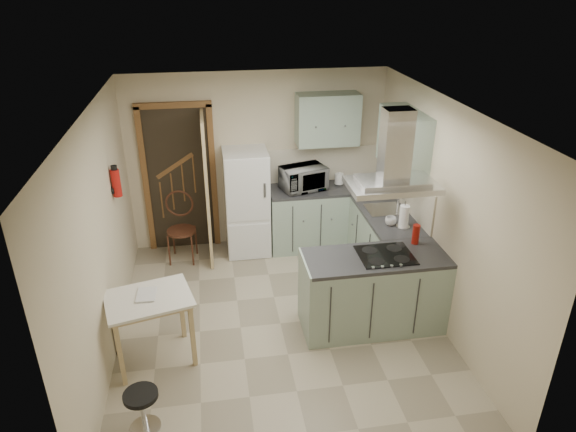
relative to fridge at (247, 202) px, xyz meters
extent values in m
plane|color=tan|center=(0.20, -1.80, -0.75)|extent=(4.20, 4.20, 0.00)
plane|color=silver|center=(0.20, -1.80, 1.75)|extent=(4.20, 4.20, 0.00)
plane|color=beige|center=(0.20, 0.30, 0.50)|extent=(3.60, 0.00, 3.60)
plane|color=beige|center=(-1.60, -1.80, 0.50)|extent=(0.00, 4.20, 4.20)
plane|color=beige|center=(2.00, -1.80, 0.50)|extent=(0.00, 4.20, 4.20)
cube|color=brown|center=(-0.90, 0.27, 0.30)|extent=(1.10, 0.12, 2.10)
cube|color=white|center=(0.00, 0.00, 0.00)|extent=(0.60, 0.60, 1.50)
cube|color=#9EB2A0|center=(0.86, 0.00, -0.30)|extent=(1.08, 0.60, 0.90)
cube|color=#9EB2A0|center=(1.70, -0.68, -0.30)|extent=(0.60, 1.95, 0.90)
cube|color=beige|center=(1.16, 0.29, 0.40)|extent=(1.68, 0.02, 0.50)
cube|color=#9EB2A0|center=(1.15, 0.12, 1.10)|extent=(0.85, 0.35, 0.70)
cube|color=#9EB2A0|center=(1.82, -0.95, 1.10)|extent=(0.35, 0.90, 0.70)
cube|color=#9EB2A0|center=(1.22, -1.98, -0.30)|extent=(1.55, 0.65, 0.90)
cube|color=black|center=(1.32, -1.98, 0.16)|extent=(0.58, 0.50, 0.01)
cube|color=silver|center=(1.32, -1.98, 0.97)|extent=(0.90, 0.55, 0.10)
cube|color=silver|center=(1.70, -0.85, 0.16)|extent=(0.45, 0.40, 0.01)
cylinder|color=#B2140F|center=(-1.54, -0.90, 0.75)|extent=(0.10, 0.10, 0.32)
cube|color=tan|center=(-1.17, -2.18, -0.36)|extent=(0.95, 0.80, 0.77)
cube|color=#462317|center=(-0.92, -0.14, -0.30)|extent=(0.46, 0.46, 0.90)
cylinder|color=black|center=(-1.21, -3.08, -0.55)|extent=(0.32, 0.32, 0.40)
imported|color=black|center=(0.80, -0.01, 0.32)|extent=(0.69, 0.56, 0.33)
cylinder|color=white|center=(1.34, 0.07, 0.24)|extent=(0.14, 0.14, 0.19)
cube|color=#F0A31C|center=(1.00, 0.13, 0.30)|extent=(0.09, 0.20, 0.29)
imported|color=#B8B8C5|center=(1.75, -0.33, 0.23)|extent=(0.08, 0.08, 0.17)
cylinder|color=white|center=(1.76, -1.36, 0.29)|extent=(0.13, 0.13, 0.29)
imported|color=white|center=(1.63, -1.28, 0.20)|extent=(0.17, 0.17, 0.10)
cylinder|color=#9F170D|center=(1.74, -1.77, 0.26)|extent=(0.11, 0.11, 0.23)
imported|color=#9E3F34|center=(-1.28, -2.14, 0.08)|extent=(0.20, 0.26, 0.11)
camera|label=1|loc=(-0.49, -6.55, 2.92)|focal=32.00mm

